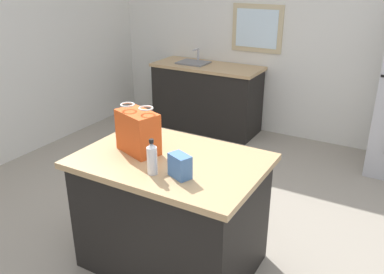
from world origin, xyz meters
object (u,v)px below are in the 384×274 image
at_px(shopping_bag, 138,132).
at_px(small_box, 180,166).
at_px(kitchen_island, 172,212).
at_px(ear_defenders, 136,130).
at_px(bottle, 152,158).

xyz_separation_m(shopping_bag, small_box, (0.45, -0.18, -0.08)).
xyz_separation_m(kitchen_island, ear_defenders, (-0.49, 0.26, 0.46)).
distance_m(kitchen_island, ear_defenders, 0.72).
bearing_deg(ear_defenders, bottle, -44.83).
xyz_separation_m(kitchen_island, small_box, (0.20, -0.20, 0.51)).
xyz_separation_m(small_box, bottle, (-0.18, -0.05, 0.03)).
bearing_deg(kitchen_island, ear_defenders, 151.94).
relative_size(kitchen_island, shopping_bag, 3.63).
bearing_deg(ear_defenders, shopping_bag, -50.00).
bearing_deg(kitchen_island, small_box, -45.17).
distance_m(shopping_bag, ear_defenders, 0.39).
height_order(kitchen_island, ear_defenders, ear_defenders).
bearing_deg(bottle, shopping_bag, 140.42).
distance_m(kitchen_island, bottle, 0.60).
height_order(small_box, ear_defenders, small_box).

